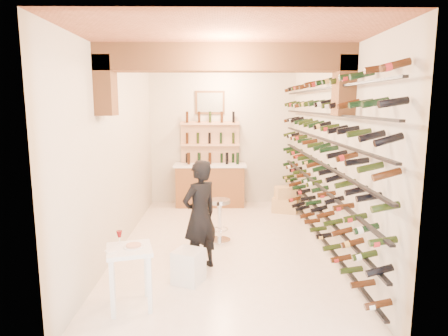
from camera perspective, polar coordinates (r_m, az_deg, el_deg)
name	(u,v)px	position (r m, az deg, el deg)	size (l,w,h in m)	color
ground	(224,245)	(6.81, 0.03, -11.27)	(6.00, 6.00, 0.00)	white
room_shell	(224,114)	(6.12, 0.07, 7.96)	(3.52, 6.02, 3.21)	beige
wine_rack	(316,156)	(6.63, 13.39, 1.73)	(0.32, 5.70, 2.56)	black
back_counter	(210,184)	(9.21, -2.06, -2.34)	(1.70, 0.62, 1.29)	brown
back_shelving	(210,156)	(9.35, -2.05, 1.78)	(1.40, 0.31, 2.73)	tan
tasting_table	(130,259)	(4.79, -13.79, -12.86)	(0.63, 0.63, 0.90)	white
white_stool	(189,266)	(5.43, -5.26, -14.25)	(0.36, 0.36, 0.45)	white
person	(200,215)	(5.65, -3.59, -6.99)	(0.59, 0.39, 1.62)	black
chrome_barstool	(220,217)	(6.85, -0.67, -7.26)	(0.39, 0.39, 0.76)	silver
crate_lower	(285,205)	(8.84, 9.00, -5.40)	(0.55, 0.39, 0.33)	tan
crate_upper	(285,192)	(8.77, 9.05, -3.56)	(0.43, 0.30, 0.25)	tan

